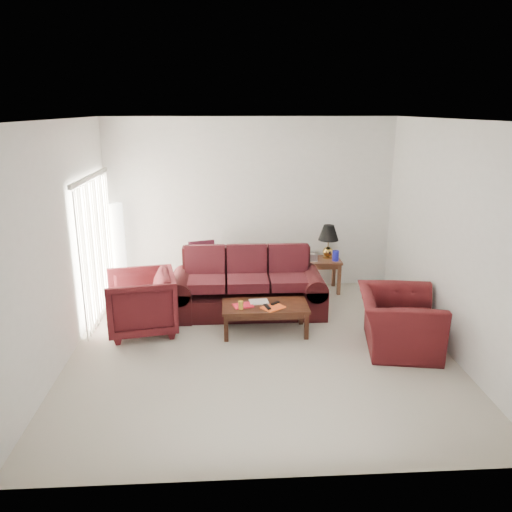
{
  "coord_description": "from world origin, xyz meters",
  "views": [
    {
      "loc": [
        -0.42,
        -6.14,
        3.13
      ],
      "look_at": [
        0.0,
        0.85,
        1.05
      ],
      "focal_mm": 35.0,
      "sensor_mm": 36.0,
      "label": 1
    }
  ],
  "objects_px": {
    "floor_lamp": "(119,249)",
    "armchair_left": "(141,303)",
    "armchair_right": "(398,321)",
    "end_table": "(324,275)",
    "coffee_table": "(265,318)",
    "sofa": "(247,283)"
  },
  "relations": [
    {
      "from": "armchair_left",
      "to": "coffee_table",
      "type": "bearing_deg",
      "value": 74.58
    },
    {
      "from": "sofa",
      "to": "floor_lamp",
      "type": "bearing_deg",
      "value": 160.47
    },
    {
      "from": "end_table",
      "to": "armchair_left",
      "type": "bearing_deg",
      "value": -152.86
    },
    {
      "from": "sofa",
      "to": "armchair_right",
      "type": "distance_m",
      "value": 2.39
    },
    {
      "from": "end_table",
      "to": "armchair_right",
      "type": "relative_size",
      "value": 0.5
    },
    {
      "from": "floor_lamp",
      "to": "armchair_right",
      "type": "height_order",
      "value": "floor_lamp"
    },
    {
      "from": "floor_lamp",
      "to": "coffee_table",
      "type": "bearing_deg",
      "value": -35.75
    },
    {
      "from": "armchair_left",
      "to": "armchair_right",
      "type": "bearing_deg",
      "value": 67.71
    },
    {
      "from": "floor_lamp",
      "to": "armchair_left",
      "type": "height_order",
      "value": "floor_lamp"
    },
    {
      "from": "armchair_left",
      "to": "armchair_right",
      "type": "height_order",
      "value": "armchair_left"
    },
    {
      "from": "floor_lamp",
      "to": "armchair_left",
      "type": "xyz_separation_m",
      "value": [
        0.61,
        -1.57,
        -0.37
      ]
    },
    {
      "from": "armchair_right",
      "to": "floor_lamp",
      "type": "bearing_deg",
      "value": 70.96
    },
    {
      "from": "end_table",
      "to": "coffee_table",
      "type": "distance_m",
      "value": 2.04
    },
    {
      "from": "sofa",
      "to": "floor_lamp",
      "type": "distance_m",
      "value": 2.39
    },
    {
      "from": "armchair_left",
      "to": "coffee_table",
      "type": "relative_size",
      "value": 0.79
    },
    {
      "from": "armchair_left",
      "to": "armchair_right",
      "type": "xyz_separation_m",
      "value": [
        3.53,
        -0.73,
        -0.06
      ]
    },
    {
      "from": "floor_lamp",
      "to": "armchair_right",
      "type": "distance_m",
      "value": 4.75
    },
    {
      "from": "sofa",
      "to": "armchair_left",
      "type": "relative_size",
      "value": 2.48
    },
    {
      "from": "sofa",
      "to": "armchair_right",
      "type": "height_order",
      "value": "sofa"
    },
    {
      "from": "sofa",
      "to": "floor_lamp",
      "type": "xyz_separation_m",
      "value": [
        -2.16,
        0.95,
        0.32
      ]
    },
    {
      "from": "floor_lamp",
      "to": "end_table",
      "type": "bearing_deg",
      "value": -0.8
    },
    {
      "from": "armchair_right",
      "to": "coffee_table",
      "type": "bearing_deg",
      "value": 81.66
    }
  ]
}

